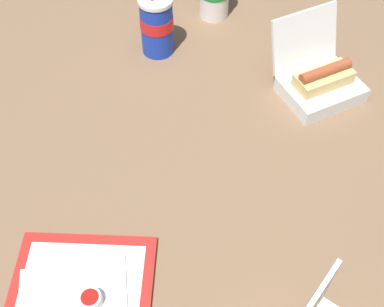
{
  "coord_description": "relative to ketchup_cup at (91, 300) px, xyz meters",
  "views": [
    {
      "loc": [
        0.73,
        0.05,
        0.92
      ],
      "look_at": [
        0.02,
        0.01,
        0.05
      ],
      "focal_mm": 50.0,
      "sensor_mm": 36.0,
      "label": 1
    }
  ],
  "objects": [
    {
      "name": "soda_cup_back",
      "position": [
        -0.72,
        0.05,
        0.06
      ],
      "size": [
        0.09,
        0.09,
        0.22
      ],
      "color": "#1938B7",
      "rests_on": "ground_plane"
    },
    {
      "name": "ketchup_cup",
      "position": [
        0.0,
        0.0,
        0.0
      ],
      "size": [
        0.04,
        0.04,
        0.02
      ],
      "color": "white",
      "rests_on": "food_tray"
    },
    {
      "name": "clamshell_hotdog_center",
      "position": [
        -0.58,
        0.45,
        0.01
      ],
      "size": [
        0.25,
        0.25,
        0.18
      ],
      "color": "white",
      "rests_on": "ground_plane"
    },
    {
      "name": "napkin_stack",
      "position": [
        -0.02,
        -0.08,
        -0.01
      ],
      "size": [
        0.12,
        0.12,
        0.0
      ],
      "primitive_type": "cube",
      "rotation": [
        0.0,
        0.0,
        0.2
      ],
      "color": "white",
      "rests_on": "food_tray"
    },
    {
      "name": "plastic_fork",
      "position": [
        -0.04,
        0.05,
        -0.01
      ],
      "size": [
        0.11,
        0.03,
        0.0
      ],
      "primitive_type": "cube",
      "rotation": [
        0.0,
        0.0,
        0.17
      ],
      "color": "white",
      "rests_on": "food_tray"
    },
    {
      "name": "ground_plane",
      "position": [
        -0.34,
        0.15,
        -0.03
      ],
      "size": [
        3.2,
        3.2,
        0.0
      ],
      "primitive_type": "plane",
      "color": "brown"
    }
  ]
}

